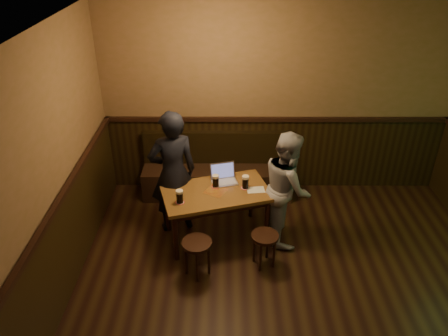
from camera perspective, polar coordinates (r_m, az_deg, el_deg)
room at (r=4.01m, az=10.92°, el=-8.58°), size 5.04×6.04×2.84m
bench at (r=6.53m, az=-0.85°, el=-0.95°), size 2.20×0.50×0.95m
pub_table at (r=5.49m, az=-1.06°, el=-3.83°), size 1.47×1.09×0.71m
stool_left at (r=5.08m, az=-3.55°, el=-10.43°), size 0.36×0.36×0.47m
stool_right at (r=5.23m, az=5.34°, el=-9.47°), size 0.43×0.43×0.44m
pint_left at (r=5.20m, az=-5.82°, el=-3.72°), size 0.11×0.11×0.17m
pint_mid at (r=5.47m, az=-1.10°, el=-1.71°), size 0.11×0.11×0.17m
pint_right at (r=5.46m, az=2.81°, el=-1.83°), size 0.11×0.11×0.17m
laptop at (r=5.61m, az=-0.04°, el=-1.19°), size 0.37×0.33×0.23m
menu at (r=5.47m, az=4.16°, el=-2.86°), size 0.24×0.17×0.00m
person_suit at (r=5.58m, az=-6.68°, el=-0.64°), size 0.71×0.58×1.69m
person_grey at (r=5.49m, az=8.24°, el=-2.50°), size 0.61×0.76×1.49m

